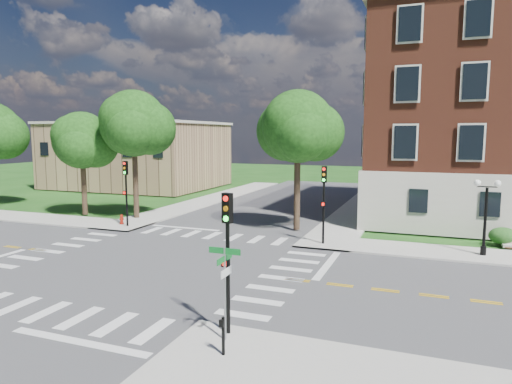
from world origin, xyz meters
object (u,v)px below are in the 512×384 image
(street_sign_pole, at_px, (225,276))
(traffic_signal_ne, at_px, (324,194))
(traffic_signal_se, at_px, (227,245))
(twin_lamp_west, at_px, (486,213))
(push_button_post, at_px, (223,334))
(fire_hydrant, at_px, (122,220))
(traffic_signal_nw, at_px, (126,185))

(street_sign_pole, bearing_deg, traffic_signal_ne, 89.80)
(traffic_signal_se, height_order, twin_lamp_west, traffic_signal_se)
(push_button_post, distance_m, fire_hydrant, 22.57)
(traffic_signal_ne, distance_m, twin_lamp_west, 9.03)
(street_sign_pole, height_order, push_button_post, street_sign_pole)
(traffic_signal_se, height_order, traffic_signal_ne, same)
(street_sign_pole, xyz_separation_m, push_button_post, (0.35, -0.95, -1.51))
(twin_lamp_west, bearing_deg, push_button_post, -118.75)
(street_sign_pole, bearing_deg, traffic_signal_se, 105.40)
(push_button_post, height_order, fire_hydrant, push_button_post)
(traffic_signal_ne, xyz_separation_m, street_sign_pole, (-0.05, -14.36, -0.88))
(traffic_signal_se, xyz_separation_m, traffic_signal_ne, (0.19, 13.83, 0.00))
(twin_lamp_west, relative_size, fire_hydrant, 5.64)
(traffic_signal_nw, distance_m, fire_hydrant, 2.89)
(fire_hydrant, bearing_deg, street_sign_pole, -44.20)
(traffic_signal_se, relative_size, traffic_signal_ne, 1.00)
(twin_lamp_west, distance_m, fire_hydrant, 24.65)
(traffic_signal_ne, distance_m, street_sign_pole, 14.39)
(traffic_signal_nw, height_order, street_sign_pole, traffic_signal_nw)
(traffic_signal_ne, height_order, traffic_signal_nw, same)
(traffic_signal_ne, bearing_deg, fire_hydrant, 177.30)
(traffic_signal_nw, xyz_separation_m, street_sign_pole, (14.66, -14.62, -0.88))
(traffic_signal_se, relative_size, twin_lamp_west, 1.13)
(push_button_post, bearing_deg, fire_hydrant, 134.69)
(twin_lamp_west, bearing_deg, street_sign_pole, -121.27)
(push_button_post, bearing_deg, twin_lamp_west, 61.25)
(street_sign_pole, height_order, fire_hydrant, street_sign_pole)
(twin_lamp_west, height_order, fire_hydrant, twin_lamp_west)
(traffic_signal_ne, relative_size, traffic_signal_nw, 1.00)
(traffic_signal_ne, height_order, fire_hydrant, traffic_signal_ne)
(traffic_signal_nw, distance_m, push_button_post, 21.77)
(twin_lamp_west, bearing_deg, fire_hydrant, 179.53)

